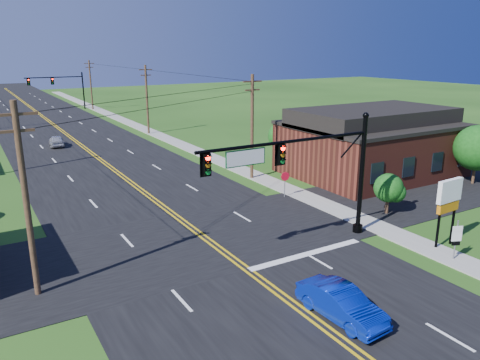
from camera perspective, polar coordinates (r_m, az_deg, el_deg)
ground at (r=19.67m, az=11.94°, el=-18.84°), size 260.00×260.00×0.00m
road_main at (r=63.63m, az=-20.01°, el=4.81°), size 16.00×220.00×0.04m
road_cross at (r=28.45m, az=-4.63°, el=-7.13°), size 70.00×10.00×0.04m
sidewalk at (r=57.14m, az=-7.63°, el=4.50°), size 2.00×160.00×0.08m
signal_mast_main at (r=25.92m, az=7.75°, el=1.52°), size 11.30×0.60×7.48m
signal_mast_far at (r=93.20m, az=-21.27°, el=10.71°), size 10.98×0.60×7.48m
brick_building at (r=44.02m, az=15.64°, el=3.77°), size 14.20×11.20×4.70m
utility_pole_left_a at (r=22.61m, az=-24.65°, el=-2.01°), size 1.80×0.28×9.00m
utility_pole_right_a at (r=40.24m, az=1.48°, el=6.69°), size 1.80×0.28×9.00m
utility_pole_right_b at (r=63.59m, az=-11.27°, el=9.74°), size 1.80×0.28×9.00m
utility_pole_right_c at (r=92.30m, az=-17.73°, el=11.09°), size 1.80×0.28×9.00m
tree_right_front at (r=43.58m, az=26.96°, el=3.51°), size 3.80×3.80×5.00m
tree_right_back at (r=47.29m, az=5.26°, el=5.38°), size 3.00×3.00×4.10m
shrub_corner at (r=33.55m, az=17.65°, el=-0.94°), size 2.00×2.00×2.86m
blue_car at (r=20.77m, az=12.23°, el=-14.58°), size 1.75×4.32×1.39m
distant_car at (r=58.65m, az=-21.48°, el=4.44°), size 1.90×3.94×1.30m
route_sign at (r=27.67m, az=24.88°, el=-6.36°), size 0.54×0.25×2.29m
stop_sign at (r=35.78m, az=5.52°, el=0.12°), size 0.72×0.15×2.03m
pylon_sign at (r=28.89m, az=24.12°, el=-2.01°), size 1.96×0.38×4.01m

